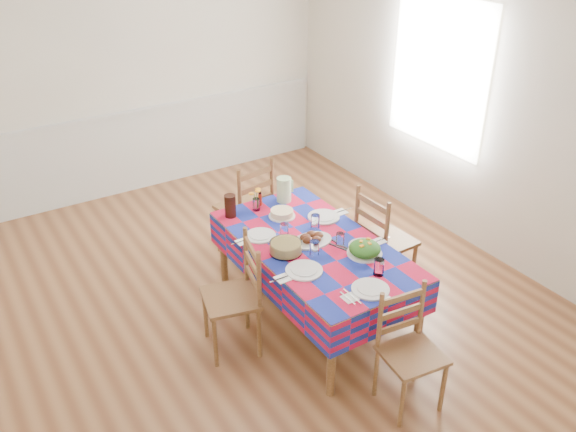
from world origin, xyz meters
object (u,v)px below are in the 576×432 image
object	(u,v)px
tea_pitcher	(230,206)
chair_far	(247,209)
green_pitcher	(284,190)
chair_left	(236,297)
meat_platter	(312,239)
chair_right	(382,241)
dining_table	(314,251)
chair_near	(409,351)

from	to	relation	value
tea_pitcher	chair_far	bearing A→B (deg)	46.54
green_pitcher	chair_left	bearing A→B (deg)	-139.93
tea_pitcher	chair_left	bearing A→B (deg)	-115.50
meat_platter	chair_right	size ratio (longest dim) A/B	0.34
chair_left	chair_right	size ratio (longest dim) A/B	0.95
green_pitcher	chair_left	world-z (taller)	chair_left
dining_table	chair_left	distance (m)	0.70
chair_left	dining_table	bearing A→B (deg)	104.52
chair_near	chair_right	world-z (taller)	chair_right
chair_far	chair_right	bearing A→B (deg)	112.23
chair_right	chair_near	bearing A→B (deg)	146.09
chair_left	meat_platter	bearing A→B (deg)	106.80
chair_right	chair_left	bearing A→B (deg)	88.44
dining_table	chair_right	world-z (taller)	chair_right
chair_far	chair_left	size ratio (longest dim) A/B	1.06
meat_platter	green_pitcher	xyz separation A→B (m)	(0.18, 0.68, 0.08)
tea_pitcher	dining_table	bearing A→B (deg)	-64.51
dining_table	meat_platter	size ratio (longest dim) A/B	5.30
tea_pitcher	chair_near	world-z (taller)	tea_pitcher
green_pitcher	chair_near	bearing A→B (deg)	-95.30
tea_pitcher	meat_platter	bearing A→B (deg)	-63.95
dining_table	meat_platter	bearing A→B (deg)	99.73
meat_platter	dining_table	bearing A→B (deg)	-80.27
tea_pitcher	chair_left	world-z (taller)	chair_left
meat_platter	chair_right	bearing A→B (deg)	-2.38
green_pitcher	chair_far	world-z (taller)	chair_far
meat_platter	green_pitcher	size ratio (longest dim) A/B	1.52
tea_pitcher	green_pitcher	bearing A→B (deg)	-0.32
green_pitcher	chair_left	xyz separation A→B (m)	(-0.85, -0.72, -0.33)
green_pitcher	chair_far	xyz separation A→B (m)	(-0.16, 0.37, -0.30)
dining_table	chair_left	world-z (taller)	chair_left
dining_table	chair_far	distance (m)	1.08
chair_far	chair_near	bearing A→B (deg)	80.21
dining_table	chair_right	bearing A→B (deg)	-0.12
chair_near	chair_left	size ratio (longest dim) A/B	0.93
green_pitcher	chair_right	xyz separation A→B (m)	(0.51, -0.71, -0.31)
green_pitcher	chair_left	size ratio (longest dim) A/B	0.24
meat_platter	chair_right	distance (m)	0.72
chair_near	chair_far	xyz separation A→B (m)	(0.00, 2.16, 0.06)
meat_platter	chair_near	distance (m)	1.14
meat_platter	tea_pitcher	world-z (taller)	tea_pitcher
dining_table	tea_pitcher	size ratio (longest dim) A/B	9.17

